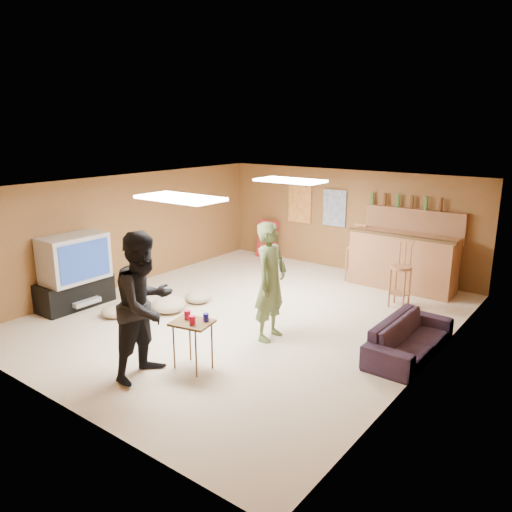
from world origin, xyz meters
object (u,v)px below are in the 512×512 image
Objects in this scene: bar_counter at (403,261)px; person_black at (145,305)px; tv_body at (74,258)px; tray_table at (193,345)px; sofa at (410,338)px; person_olive at (271,282)px.

bar_counter is 1.05× the size of person_black.
tray_table is at bearing -7.62° from tv_body.
tv_body is 5.65m from sofa.
bar_counter is 3.02× the size of tray_table.
sofa is (1.20, -2.76, -0.30)m from bar_counter.
person_olive reaches higher than tray_table.
tv_body reaches higher than sofa.
sofa is at bearing 44.86° from tray_table.
tv_body is 0.58× the size of person_black.
person_black reaches higher than person_olive.
person_black is at bearing 157.71° from person_olive.
bar_counter is 3.55m from person_olive.
person_black reaches higher than bar_counter.
tv_body is at bearing 67.31° from person_black.
person_olive reaches higher than tv_body.
bar_counter is 5.51m from person_black.
person_black is 2.87× the size of tray_table.
tv_body is 0.63× the size of sofa.
person_black reaches higher than sofa.
person_olive is at bearing 80.40° from tray_table.
bar_counter is 4.97m from tray_table.
sofa is at bearing 17.49° from tv_body.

